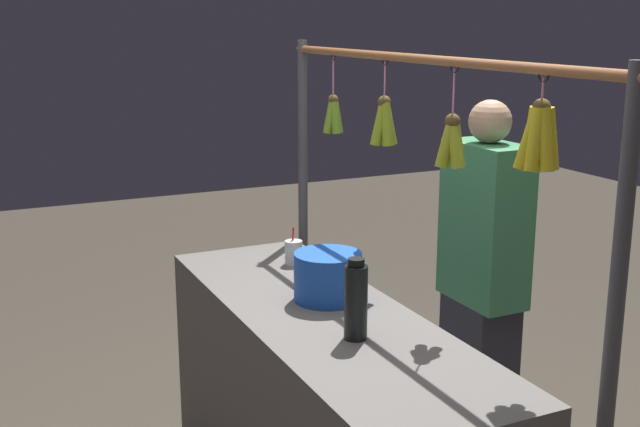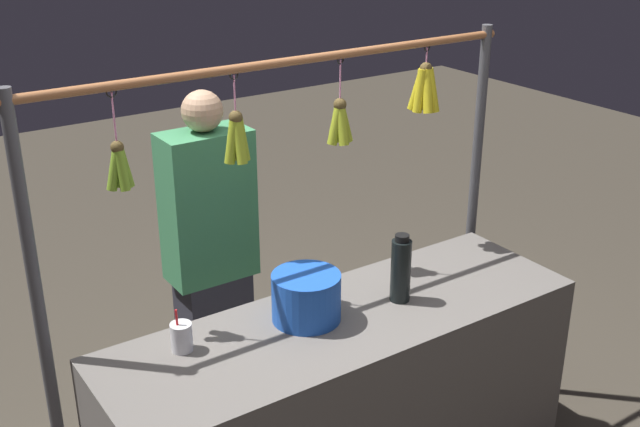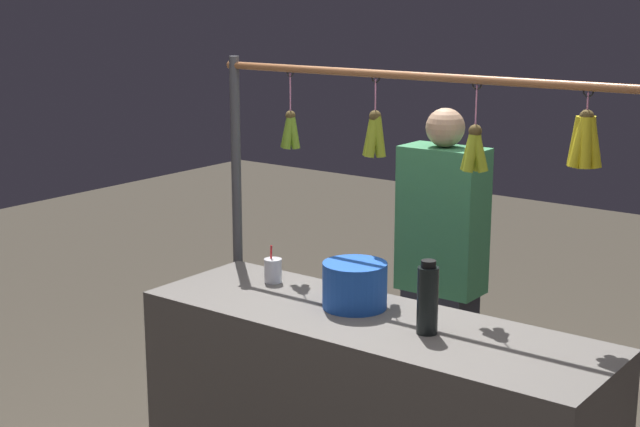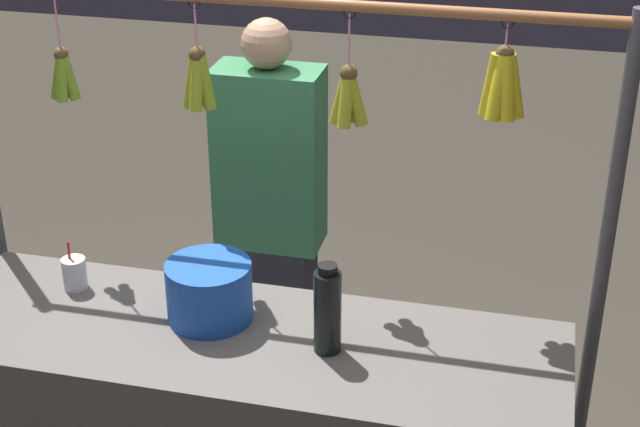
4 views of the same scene
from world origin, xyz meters
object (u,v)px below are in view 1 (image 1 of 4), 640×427
drink_cup (294,252)px  vendor_person (482,293)px  blue_bucket (328,277)px  water_bottle (356,301)px

drink_cup → vendor_person: bearing=-123.7°
drink_cup → blue_bucket: bearing=172.3°
vendor_person → blue_bucket: bearing=92.0°
drink_cup → vendor_person: vendor_person is taller
drink_cup → water_bottle: bearing=170.3°
water_bottle → vendor_person: bearing=-63.6°
blue_bucket → vendor_person: size_ratio=0.16×
water_bottle → blue_bucket: size_ratio=1.08×
blue_bucket → vendor_person: bearing=-88.0°
water_bottle → blue_bucket: water_bottle is taller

